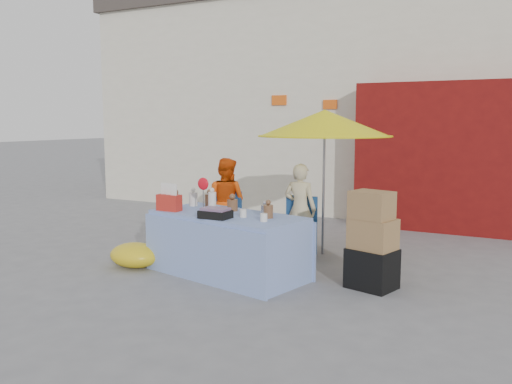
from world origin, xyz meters
The scene contains 10 objects.
ground centered at (0.00, 0.00, 0.00)m, with size 80.00×80.00×0.00m, color slate.
backdrop centered at (0.52, 7.52, 3.10)m, with size 14.00×8.00×7.80m.
market_table centered at (0.17, 0.05, 0.40)m, with size 2.20×1.38×1.23m.
chair_left centered at (-0.69, 1.33, 0.26)m, with size 0.49×0.48×0.85m.
chair_right centered at (0.56, 1.33, 0.26)m, with size 0.49×0.48×0.85m.
vendor_orange centered at (-0.69, 1.47, 0.68)m, with size 0.66×0.52×1.37m, color #E44B0C.
vendor_beige centered at (0.56, 1.47, 0.66)m, with size 0.48×0.32×1.33m, color beige.
umbrella centered at (0.86, 1.62, 1.89)m, with size 1.90×1.90×2.09m.
box_stack centered at (1.94, 0.35, 0.53)m, with size 0.61×0.54×1.14m.
tarp_bundle centered at (-1.10, -0.20, 0.16)m, with size 0.72×0.57×0.32m, color gold.
Camera 1 is at (3.59, -5.68, 1.94)m, focal length 38.00 mm.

